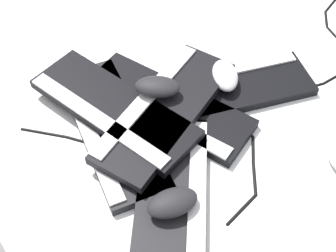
{
  "coord_description": "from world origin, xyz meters",
  "views": [
    {
      "loc": [
        0.66,
        -0.24,
        0.9
      ],
      "look_at": [
        0.01,
        -0.0,
        0.03
      ],
      "focal_mm": 50.0,
      "sensor_mm": 36.0,
      "label": 1
    }
  ],
  "objects": [
    {
      "name": "keyboard_2",
      "position": [
        -0.07,
        0.02,
        0.01
      ],
      "size": [
        0.44,
        0.38,
        0.03
      ],
      "color": "black",
      "rests_on": "ground"
    },
    {
      "name": "keyboard_5",
      "position": [
        -0.03,
        0.0,
        0.04
      ],
      "size": [
        0.39,
        0.44,
        0.03
      ],
      "color": "black",
      "rests_on": "keyboard_2"
    },
    {
      "name": "keyboard_0",
      "position": [
        0.19,
        -0.06,
        0.01
      ],
      "size": [
        0.46,
        0.31,
        0.03
      ],
      "color": "black",
      "rests_on": "ground"
    },
    {
      "name": "keyboard_3",
      "position": [
        -0.05,
        -0.13,
        0.01
      ],
      "size": [
        0.45,
        0.18,
        0.03
      ],
      "color": "black",
      "rests_on": "ground"
    },
    {
      "name": "keyboard_1",
      "position": [
        -0.07,
        0.19,
        0.01
      ],
      "size": [
        0.17,
        0.45,
        0.03
      ],
      "color": "black",
      "rests_on": "ground"
    },
    {
      "name": "mouse_4",
      "position": [
        -0.08,
        -0.0,
        0.08
      ],
      "size": [
        0.1,
        0.13,
        0.04
      ],
      "primitive_type": "ellipsoid",
      "rotation": [
        0.0,
        0.0,
        4.3
      ],
      "color": "black",
      "rests_on": "keyboard_5"
    },
    {
      "name": "cable_1",
      "position": [
        -0.15,
        0.54,
        0.0
      ],
      "size": [
        0.33,
        0.41,
        0.01
      ],
      "color": "black",
      "rests_on": "ground"
    },
    {
      "name": "mouse_2",
      "position": [
        -0.09,
        0.18,
        0.05
      ],
      "size": [
        0.12,
        0.09,
        0.04
      ],
      "primitive_type": "ellipsoid",
      "rotation": [
        0.0,
        0.0,
        2.9
      ],
      "color": "#B7B7BC",
      "rests_on": "keyboard_1"
    },
    {
      "name": "ground_plane",
      "position": [
        0.0,
        0.0,
        0.0
      ],
      "size": [
        3.2,
        3.2,
        0.0
      ],
      "primitive_type": "plane",
      "color": "white"
    },
    {
      "name": "cable_0",
      "position": [
        0.04,
        -0.01,
        0.0
      ],
      "size": [
        0.41,
        0.53,
        0.01
      ],
      "color": "black",
      "rests_on": "ground"
    },
    {
      "name": "keyboard_4",
      "position": [
        -0.08,
        -0.11,
        0.04
      ],
      "size": [
        0.45,
        0.36,
        0.03
      ],
      "color": "black",
      "rests_on": "keyboard_3"
    },
    {
      "name": "mouse_0",
      "position": [
        0.22,
        -0.07,
        0.05
      ],
      "size": [
        0.07,
        0.11,
        0.04
      ],
      "primitive_type": "ellipsoid",
      "rotation": [
        0.0,
        0.0,
        4.75
      ],
      "color": "black",
      "rests_on": "keyboard_0"
    }
  ]
}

